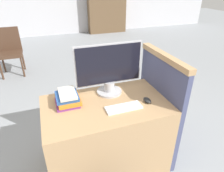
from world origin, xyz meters
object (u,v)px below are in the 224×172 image
at_px(book_stack, 68,98).
at_px(far_chair, 9,49).
at_px(keyboard, 124,108).
at_px(mouse, 147,100).
at_px(monitor, 109,69).

relative_size(book_stack, far_chair, 0.30).
xyz_separation_m(keyboard, mouse, (0.24, 0.02, 0.01)).
relative_size(keyboard, mouse, 3.25).
xyz_separation_m(book_stack, far_chair, (-0.76, 2.67, -0.28)).
bearing_deg(keyboard, monitor, 95.38).
height_order(keyboard, mouse, mouse).
height_order(monitor, mouse, monitor).
distance_m(keyboard, book_stack, 0.50).
bearing_deg(monitor, book_stack, -171.57).
bearing_deg(mouse, far_chair, 116.57).
bearing_deg(monitor, far_chair, 114.26).
height_order(book_stack, far_chair, far_chair).
xyz_separation_m(keyboard, far_chair, (-1.20, 2.91, -0.24)).
xyz_separation_m(monitor, far_chair, (-1.17, 2.61, -0.48)).
distance_m(monitor, book_stack, 0.46).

